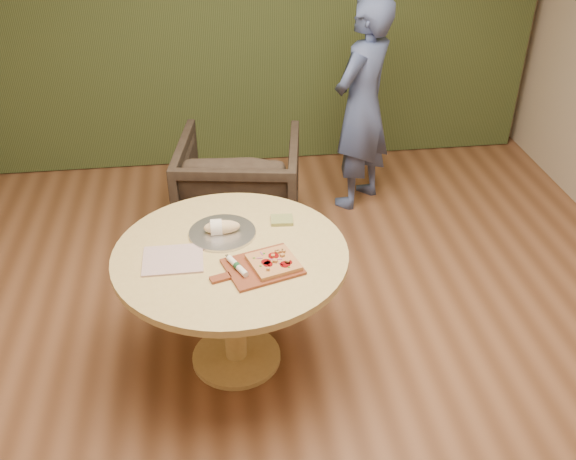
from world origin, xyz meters
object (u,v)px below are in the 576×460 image
(cutlery_roll, at_px, (237,266))
(bread_roll, at_px, (220,227))
(pedestal_table, at_px, (232,273))
(armchair, at_px, (240,184))
(person_standing, at_px, (362,106))
(flatbread_pizza, at_px, (274,262))
(pizza_paddle, at_px, (261,267))
(serving_tray, at_px, (222,233))

(cutlery_roll, distance_m, bread_roll, 0.35)
(pedestal_table, bearing_deg, armchair, 84.65)
(armchair, height_order, person_standing, person_standing)
(cutlery_roll, relative_size, person_standing, 0.12)
(flatbread_pizza, bearing_deg, pedestal_table, 142.46)
(flatbread_pizza, height_order, person_standing, person_standing)
(pizza_paddle, relative_size, armchair, 0.56)
(flatbread_pizza, xyz_separation_m, person_standing, (0.87, 1.84, 0.03))
(serving_tray, relative_size, armchair, 0.42)
(bread_roll, bearing_deg, pizza_paddle, -61.52)
(pedestal_table, relative_size, person_standing, 0.75)
(pizza_paddle, bearing_deg, person_standing, 45.97)
(flatbread_pizza, height_order, cutlery_roll, flatbread_pizza)
(pedestal_table, height_order, bread_roll, bread_roll)
(flatbread_pizza, bearing_deg, person_standing, 64.74)
(pedestal_table, height_order, cutlery_roll, cutlery_roll)
(flatbread_pizza, bearing_deg, armchair, 93.34)
(serving_tray, bearing_deg, pizza_paddle, -62.70)
(cutlery_roll, relative_size, serving_tray, 0.53)
(armchair, bearing_deg, person_standing, -148.68)
(pizza_paddle, bearing_deg, flatbread_pizza, -10.56)
(serving_tray, bearing_deg, armchair, 82.21)
(armchair, bearing_deg, serving_tray, 91.56)
(flatbread_pizza, height_order, armchair, armchair)
(serving_tray, xyz_separation_m, bread_roll, (-0.01, 0.00, 0.04))
(pedestal_table, relative_size, pizza_paddle, 2.56)
(person_standing, bearing_deg, serving_tray, 9.25)
(pizza_paddle, relative_size, cutlery_roll, 2.52)
(pizza_paddle, xyz_separation_m, cutlery_roll, (-0.11, -0.01, 0.02))
(flatbread_pizza, relative_size, serving_tray, 0.77)
(serving_tray, bearing_deg, bread_roll, 180.00)
(pedestal_table, relative_size, cutlery_roll, 6.44)
(flatbread_pizza, bearing_deg, cutlery_roll, -175.91)
(pizza_paddle, xyz_separation_m, person_standing, (0.93, 1.85, 0.05))
(bread_roll, height_order, armchair, armchair)
(pizza_paddle, distance_m, serving_tray, 0.38)
(armchair, bearing_deg, flatbread_pizza, 102.69)
(flatbread_pizza, xyz_separation_m, cutlery_roll, (-0.18, -0.01, 0.00))
(armchair, distance_m, person_standing, 1.10)
(bread_roll, bearing_deg, serving_tray, -0.00)
(armchair, xyz_separation_m, person_standing, (0.95, 0.38, 0.38))
(bread_roll, height_order, person_standing, person_standing)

